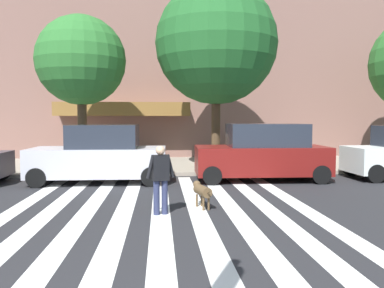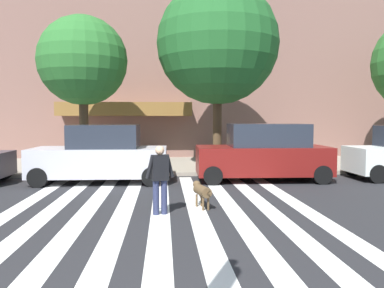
{
  "view_description": "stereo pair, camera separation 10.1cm",
  "coord_description": "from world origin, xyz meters",
  "px_view_note": "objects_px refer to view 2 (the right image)",
  "views": [
    {
      "loc": [
        0.62,
        -2.0,
        2.29
      ],
      "look_at": [
        1.48,
        8.31,
        1.59
      ],
      "focal_mm": 36.06,
      "sensor_mm": 36.0,
      "label": 1
    },
    {
      "loc": [
        0.72,
        -2.0,
        2.29
      ],
      "look_at": [
        1.48,
        8.31,
        1.59
      ],
      "focal_mm": 36.06,
      "sensor_mm": 36.0,
      "label": 2
    }
  ],
  "objects_px": {
    "dog_on_leash": "(202,191)",
    "street_tree_middle": "(218,44)",
    "pedestrian_dog_walker": "(160,176)",
    "parked_car_third_in_line": "(264,153)",
    "street_tree_nearest": "(83,61)",
    "parked_car_behind_first": "(101,155)"
  },
  "relations": [
    {
      "from": "dog_on_leash",
      "to": "street_tree_middle",
      "type": "bearing_deg",
      "value": 78.75
    },
    {
      "from": "pedestrian_dog_walker",
      "to": "dog_on_leash",
      "type": "relative_size",
      "value": 1.59
    },
    {
      "from": "parked_car_third_in_line",
      "to": "street_tree_nearest",
      "type": "relative_size",
      "value": 0.76
    },
    {
      "from": "parked_car_third_in_line",
      "to": "street_tree_nearest",
      "type": "distance_m",
      "value": 8.31
    },
    {
      "from": "parked_car_third_in_line",
      "to": "street_tree_nearest",
      "type": "bearing_deg",
      "value": 159.16
    },
    {
      "from": "street_tree_nearest",
      "to": "dog_on_leash",
      "type": "relative_size",
      "value": 6.17
    },
    {
      "from": "parked_car_behind_first",
      "to": "parked_car_third_in_line",
      "type": "xyz_separation_m",
      "value": [
        5.86,
        -0.0,
        0.04
      ]
    },
    {
      "from": "street_tree_nearest",
      "to": "parked_car_behind_first",
      "type": "bearing_deg",
      "value": -67.14
    },
    {
      "from": "parked_car_third_in_line",
      "to": "parked_car_behind_first",
      "type": "bearing_deg",
      "value": 180.0
    },
    {
      "from": "parked_car_behind_first",
      "to": "dog_on_leash",
      "type": "xyz_separation_m",
      "value": [
        3.17,
        -4.14,
        -0.52
      ]
    },
    {
      "from": "street_tree_middle",
      "to": "dog_on_leash",
      "type": "bearing_deg",
      "value": -101.25
    },
    {
      "from": "parked_car_third_in_line",
      "to": "street_tree_middle",
      "type": "bearing_deg",
      "value": 118.44
    },
    {
      "from": "parked_car_third_in_line",
      "to": "dog_on_leash",
      "type": "relative_size",
      "value": 4.67
    },
    {
      "from": "parked_car_behind_first",
      "to": "dog_on_leash",
      "type": "height_order",
      "value": "parked_car_behind_first"
    },
    {
      "from": "parked_car_third_in_line",
      "to": "dog_on_leash",
      "type": "distance_m",
      "value": 4.97
    },
    {
      "from": "parked_car_behind_first",
      "to": "dog_on_leash",
      "type": "relative_size",
      "value": 4.6
    },
    {
      "from": "street_tree_middle",
      "to": "pedestrian_dog_walker",
      "type": "relative_size",
      "value": 4.78
    },
    {
      "from": "parked_car_third_in_line",
      "to": "dog_on_leash",
      "type": "height_order",
      "value": "parked_car_third_in_line"
    },
    {
      "from": "parked_car_behind_first",
      "to": "street_tree_middle",
      "type": "height_order",
      "value": "street_tree_middle"
    },
    {
      "from": "street_tree_nearest",
      "to": "parked_car_third_in_line",
      "type": "bearing_deg",
      "value": -20.84
    },
    {
      "from": "street_tree_middle",
      "to": "parked_car_behind_first",
      "type": "bearing_deg",
      "value": -150.74
    },
    {
      "from": "pedestrian_dog_walker",
      "to": "street_tree_middle",
      "type": "bearing_deg",
      "value": 71.88
    }
  ]
}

